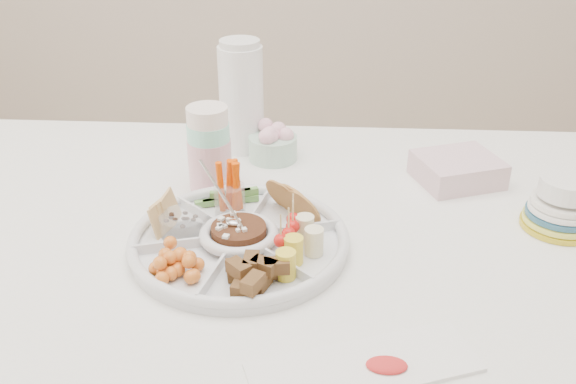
# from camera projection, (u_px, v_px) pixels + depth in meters

# --- Properties ---
(dining_table) EXTENTS (1.52, 1.02, 0.76)m
(dining_table) POSITION_uv_depth(u_px,v_px,m) (272.00, 382.00, 1.36)
(dining_table) COLOR white
(dining_table) RESTS_ON floor
(party_tray) EXTENTS (0.47, 0.47, 0.04)m
(party_tray) POSITION_uv_depth(u_px,v_px,m) (239.00, 238.00, 1.12)
(party_tray) COLOR silver
(party_tray) RESTS_ON dining_table
(bean_dip) EXTENTS (0.12, 0.12, 0.04)m
(bean_dip) POSITION_uv_depth(u_px,v_px,m) (239.00, 234.00, 1.12)
(bean_dip) COLOR black
(bean_dip) RESTS_ON party_tray
(tortillas) EXTENTS (0.12, 0.12, 0.06)m
(tortillas) POSITION_uv_depth(u_px,v_px,m) (293.00, 202.00, 1.19)
(tortillas) COLOR #A87449
(tortillas) RESTS_ON party_tray
(carrot_cucumber) EXTENTS (0.14, 0.14, 0.10)m
(carrot_cucumber) POSITION_uv_depth(u_px,v_px,m) (227.00, 183.00, 1.21)
(carrot_cucumber) COLOR #F04A00
(carrot_cucumber) RESTS_ON party_tray
(pita_raisins) EXTENTS (0.15, 0.15, 0.06)m
(pita_raisins) POSITION_uv_depth(u_px,v_px,m) (170.00, 216.00, 1.14)
(pita_raisins) COLOR tan
(pita_raisins) RESTS_ON party_tray
(cherries) EXTENTS (0.13, 0.13, 0.04)m
(cherries) POSITION_uv_depth(u_px,v_px,m) (177.00, 260.00, 1.04)
(cherries) COLOR orange
(cherries) RESTS_ON party_tray
(granola_chunks) EXTENTS (0.13, 0.13, 0.05)m
(granola_chunks) POSITION_uv_depth(u_px,v_px,m) (253.00, 273.00, 1.00)
(granola_chunks) COLOR #563416
(granola_chunks) RESTS_ON party_tray
(banana_tomato) EXTENTS (0.13, 0.13, 0.09)m
(banana_tomato) POSITION_uv_depth(u_px,v_px,m) (311.00, 231.00, 1.07)
(banana_tomato) COLOR #E2DF5C
(banana_tomato) RESTS_ON party_tray
(cup_stack) EXTENTS (0.11, 0.11, 0.24)m
(cup_stack) POSITION_uv_depth(u_px,v_px,m) (208.00, 132.00, 1.28)
(cup_stack) COLOR #B7D3B2
(cup_stack) RESTS_ON dining_table
(thermos) EXTENTS (0.12, 0.12, 0.26)m
(thermos) POSITION_uv_depth(u_px,v_px,m) (241.00, 95.00, 1.45)
(thermos) COLOR white
(thermos) RESTS_ON dining_table
(flower_bowl) EXTENTS (0.14, 0.14, 0.08)m
(flower_bowl) POSITION_uv_depth(u_px,v_px,m) (273.00, 142.00, 1.44)
(flower_bowl) COLOR #7EB696
(flower_bowl) RESTS_ON dining_table
(napkin_stack) EXTENTS (0.20, 0.19, 0.05)m
(napkin_stack) POSITION_uv_depth(u_px,v_px,m) (457.00, 169.00, 1.35)
(napkin_stack) COLOR beige
(napkin_stack) RESTS_ON dining_table
(plate_stack) EXTENTS (0.17, 0.17, 0.09)m
(plate_stack) POSITION_uv_depth(u_px,v_px,m) (562.00, 206.00, 1.18)
(plate_stack) COLOR yellow
(plate_stack) RESTS_ON dining_table
(placemat) EXTENTS (0.33, 0.21, 0.01)m
(placemat) POSITION_uv_depth(u_px,v_px,m) (364.00, 368.00, 0.87)
(placemat) COLOR white
(placemat) RESTS_ON dining_table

